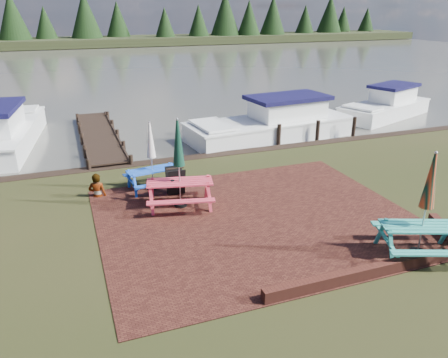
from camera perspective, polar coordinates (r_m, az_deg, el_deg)
ground at (r=12.08m, az=6.31°, el=-7.20°), size 120.00×120.00×0.00m
paving at (r=12.87m, az=4.34°, el=-5.17°), size 9.00×7.50×0.02m
brick_wall at (r=11.41m, az=21.76°, el=-9.78°), size 6.21×1.79×0.30m
water at (r=47.02m, az=-14.60°, el=13.91°), size 120.00×60.00×0.02m
far_treeline at (r=75.60m, az=-17.53°, el=18.83°), size 120.00×10.00×8.10m
picnic_table_teal at (r=11.69m, az=24.59°, el=-5.02°), size 2.42×2.30×2.69m
picnic_table_red at (r=13.29m, az=-5.83°, el=0.23°), size 2.34×2.17×2.77m
picnic_table_blue at (r=14.79m, az=-9.38°, el=1.65°), size 1.86×1.70×2.32m
chalkboard at (r=14.36m, az=-6.35°, el=-0.25°), size 0.57×0.55×0.92m
jetty at (r=21.49m, az=-15.94°, el=5.48°), size 1.76×9.08×1.00m
boat_jetty at (r=22.12m, az=-27.13°, el=5.35°), size 3.63×8.15×2.28m
boat_near at (r=21.33m, az=6.46°, el=7.02°), size 8.39×3.67×2.20m
boat_far at (r=27.10m, az=20.42°, el=8.82°), size 6.75×4.37×1.99m
person at (r=14.57m, az=-16.45°, el=0.62°), size 0.67×0.55×1.58m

